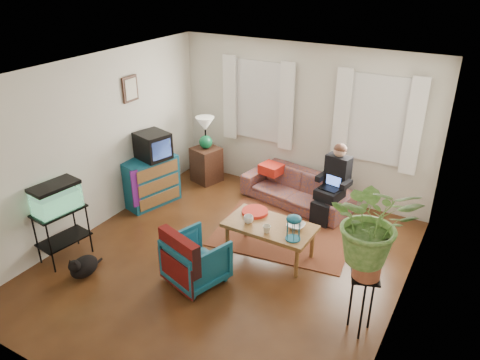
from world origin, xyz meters
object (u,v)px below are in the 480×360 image
Objects in this scene: sofa at (297,184)px; plant_stand at (361,304)px; dresser at (151,181)px; armchair at (196,258)px; coffee_table at (270,240)px; side_table at (206,165)px; aquarium_stand at (63,234)px.

sofa is 2.48× the size of plant_stand.
dresser is 4.14m from plant_stand.
coffee_table is (0.57, 0.96, -0.09)m from armchair.
side_table is 0.86× the size of plant_stand.
plant_stand reaches higher than coffee_table.
armchair is (1.87, 0.49, -0.03)m from aquarium_stand.
armchair is 2.10m from plant_stand.
coffee_table is (0.28, -1.60, -0.11)m from sofa.
coffee_table is (2.44, 1.45, -0.12)m from aquarium_stand.
side_table is 2.63m from coffee_table.
side_table is (-1.81, -0.01, -0.04)m from sofa.
plant_stand is at bearing -26.53° from coffee_table.
dresser is 2.31m from armchair.
armchair is 1.12m from coffee_table.
armchair reaches higher than side_table.
sofa is 1.63m from coffee_table.
armchair is (1.86, -1.37, -0.06)m from dresser.
armchair is at bearing -59.10° from side_table.
armchair is 0.91× the size of plant_stand.
plant_stand is (3.62, -2.40, 0.05)m from side_table.
sofa reaches higher than armchair.
aquarium_stand is 1.00× the size of plant_stand.
aquarium_stand is at bearing -147.94° from coffee_table.
sofa is 2.57m from armchair.
plant_stand is (3.97, 0.64, 0.00)m from aquarium_stand.
coffee_table is at bearing 38.78° from aquarium_stand.
sofa is 3.01m from plant_stand.
plant_stand is at bearing -42.62° from sofa.
sofa is 2.49× the size of aquarium_stand.
plant_stand reaches higher than armchair.
coffee_table is at bearing -69.57° from sofa.
dresser is at bearing 97.82° from aquarium_stand.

